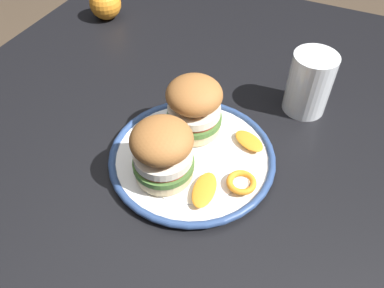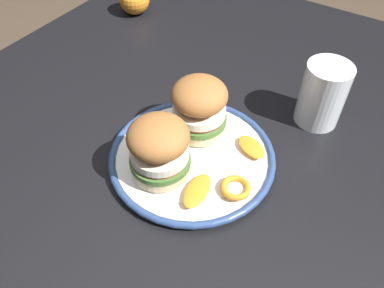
# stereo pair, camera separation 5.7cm
# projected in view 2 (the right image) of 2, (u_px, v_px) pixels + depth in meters

# --- Properties ---
(dining_table) EXTENTS (1.42, 0.98, 0.78)m
(dining_table) POSITION_uv_depth(u_px,v_px,m) (147.00, 211.00, 0.67)
(dining_table) COLOR black
(dining_table) RESTS_ON ground
(dinner_plate) EXTENTS (0.27, 0.27, 0.02)m
(dinner_plate) POSITION_uv_depth(u_px,v_px,m) (192.00, 157.00, 0.62)
(dinner_plate) COLOR white
(dinner_plate) RESTS_ON dining_table
(sandwich_half_left) EXTENTS (0.09, 0.09, 0.10)m
(sandwich_half_left) POSITION_uv_depth(u_px,v_px,m) (159.00, 148.00, 0.55)
(sandwich_half_left) COLOR beige
(sandwich_half_left) RESTS_ON dinner_plate
(sandwich_half_right) EXTENTS (0.11, 0.11, 0.10)m
(sandwich_half_right) POSITION_uv_depth(u_px,v_px,m) (199.00, 106.00, 0.62)
(sandwich_half_right) COLOR beige
(sandwich_half_right) RESTS_ON dinner_plate
(orange_peel_curled) EXTENTS (0.06, 0.06, 0.01)m
(orange_peel_curled) POSITION_uv_depth(u_px,v_px,m) (236.00, 188.00, 0.56)
(orange_peel_curled) COLOR orange
(orange_peel_curled) RESTS_ON dinner_plate
(orange_peel_strip_long) EXTENTS (0.07, 0.04, 0.01)m
(orange_peel_strip_long) POSITION_uv_depth(u_px,v_px,m) (197.00, 191.00, 0.56)
(orange_peel_strip_long) COLOR orange
(orange_peel_strip_long) RESTS_ON dinner_plate
(orange_peel_strip_short) EXTENTS (0.05, 0.07, 0.01)m
(orange_peel_strip_short) POSITION_uv_depth(u_px,v_px,m) (251.00, 147.00, 0.62)
(orange_peel_strip_short) COLOR orange
(orange_peel_strip_short) RESTS_ON dinner_plate
(drinking_glass) EXTENTS (0.08, 0.08, 0.12)m
(drinking_glass) POSITION_uv_depth(u_px,v_px,m) (322.00, 97.00, 0.66)
(drinking_glass) COLOR white
(drinking_glass) RESTS_ON dining_table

